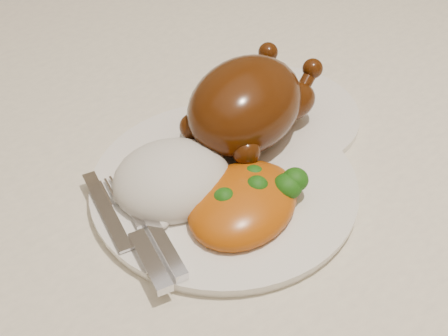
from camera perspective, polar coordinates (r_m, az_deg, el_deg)
dining_table at (r=0.75m, az=-0.96°, el=-5.46°), size 1.60×0.90×0.76m
tablecloth at (r=0.70m, az=-1.03°, el=-1.40°), size 1.73×1.03×0.18m
dinner_plate at (r=0.64m, az=0.00°, el=-1.70°), size 0.32×0.32×0.01m
side_plate at (r=0.74m, az=4.71°, el=4.93°), size 0.21×0.21×0.01m
roast_chicken at (r=0.67m, az=2.17°, el=5.96°), size 0.19×0.15×0.09m
rice_mound at (r=0.63m, az=-4.76°, el=-1.11°), size 0.15×0.14×0.06m
mac_and_cheese at (r=0.61m, az=2.06°, el=-2.93°), size 0.15×0.13×0.05m
cutlery at (r=0.58m, az=-7.43°, el=-6.40°), size 0.05×0.18×0.01m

